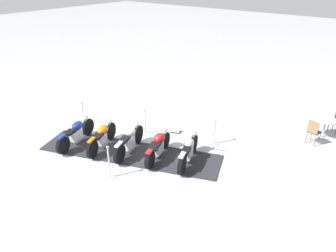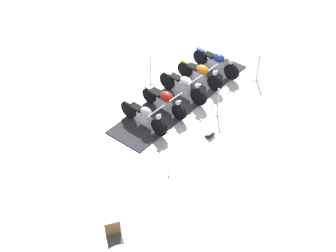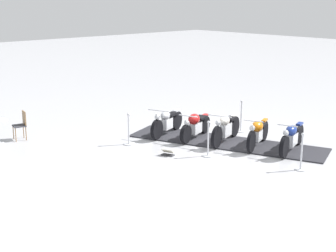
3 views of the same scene
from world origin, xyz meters
TOP-DOWN VIEW (x-y plane):
  - ground_plane at (0.00, 0.00)m, footprint 80.00×80.00m
  - display_platform at (0.00, 0.00)m, footprint 6.65×3.79m
  - motorcycle_chrome at (-2.01, -0.78)m, footprint 0.96×2.01m
  - motorcycle_maroon at (-1.00, -0.41)m, footprint 0.87×1.98m
  - motorcycle_cream at (0.01, -0.03)m, footprint 0.95×2.11m
  - motorcycle_copper at (1.02, 0.34)m, footprint 0.91×1.98m
  - motorcycle_navy at (2.03, 0.73)m, footprint 0.86×2.15m
  - stanchion_right_front at (-2.04, -2.43)m, footprint 0.36×0.36m
  - stanchion_right_rear at (3.14, -0.47)m, footprint 0.30×0.30m
  - stanchion_left_mid at (-0.55, 1.45)m, footprint 0.35×0.35m
  - stanchion_right_mid at (0.55, -1.45)m, footprint 0.34×0.34m
  - info_placard at (-0.32, -2.29)m, footprint 0.44×0.33m
  - cafe_chair_near_table at (-4.92, -4.72)m, footprint 0.48×0.48m

SIDE VIEW (x-z plane):
  - ground_plane at x=0.00m, z-range 0.00..0.00m
  - display_platform at x=0.00m, z-range 0.00..0.04m
  - info_placard at x=-0.32m, z-range -0.04..0.16m
  - stanchion_right_front at x=-2.04m, z-range -0.22..0.83m
  - stanchion_right_mid at x=0.55m, z-range -0.21..0.90m
  - stanchion_left_mid at x=-0.55m, z-range -0.22..0.93m
  - stanchion_right_rear at x=3.14m, z-range -0.17..0.90m
  - motorcycle_chrome at x=-2.01m, z-range -0.01..0.96m
  - motorcycle_maroon at x=-1.00m, z-range 0.04..0.93m
  - motorcycle_navy at x=2.03m, z-range 0.01..0.97m
  - motorcycle_copper at x=1.02m, z-range 0.03..1.01m
  - motorcycle_cream at x=0.01m, z-range 0.02..1.03m
  - cafe_chair_near_table at x=-4.92m, z-range 0.07..1.04m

